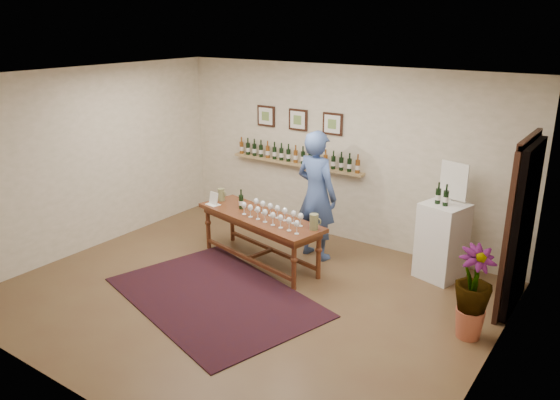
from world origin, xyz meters
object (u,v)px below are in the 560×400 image
Objects in this scene: tasting_table at (260,223)px; person at (316,195)px; display_pedestal at (442,241)px; potted_plant at (473,293)px.

person is at bearing 62.86° from tasting_table.
person is at bearing -168.14° from display_pedestal.
tasting_table is at bearing 60.91° from person.
person is at bearing 160.27° from potted_plant.
tasting_table is 2.03× the size of display_pedestal.
person reaches higher than potted_plant.
person is (-1.80, -0.38, 0.43)m from display_pedestal.
display_pedestal is at bearing 36.13° from tasting_table.
display_pedestal is at bearing 121.32° from potted_plant.
potted_plant is 0.49× the size of person.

